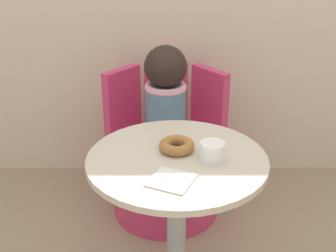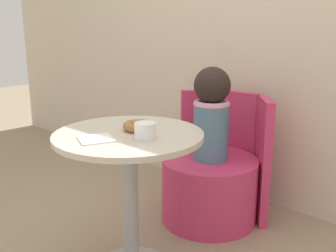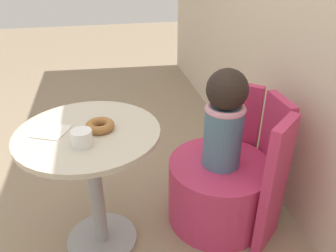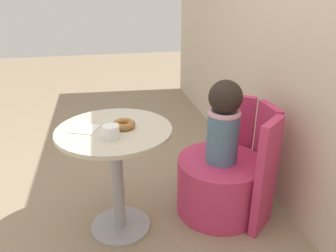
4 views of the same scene
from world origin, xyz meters
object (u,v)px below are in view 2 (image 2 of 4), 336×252
object	(u,v)px
round_table	(130,172)
cup	(145,131)
child_figure	(211,113)
donut	(138,126)
tub_chair	(209,189)

from	to	relation	value
round_table	cup	xyz separation A→B (m)	(0.12, -0.02, 0.22)
child_figure	cup	size ratio (longest dim) A/B	6.11
cup	donut	bearing A→B (deg)	148.42
tub_chair	child_figure	size ratio (longest dim) A/B	1.05
round_table	cup	size ratio (longest dim) A/B	7.88
cup	tub_chair	bearing A→B (deg)	103.54
round_table	cup	distance (m)	0.26
cup	child_figure	bearing A→B (deg)	103.54
tub_chair	cup	distance (m)	0.91
round_table	donut	world-z (taller)	donut
child_figure	donut	size ratio (longest dim) A/B	4.08
child_figure	round_table	bearing A→B (deg)	-86.23
donut	cup	xyz separation A→B (m)	(0.12, -0.08, 0.02)
tub_chair	donut	distance (m)	0.82
child_figure	cup	world-z (taller)	child_figure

